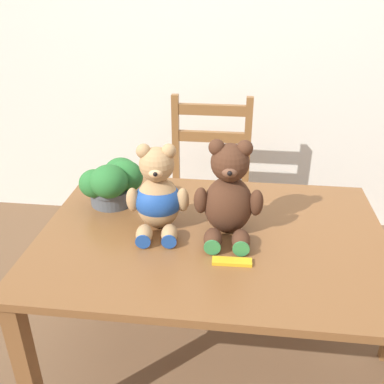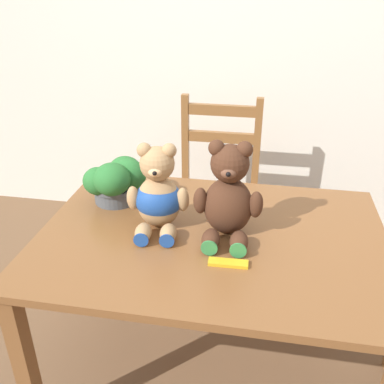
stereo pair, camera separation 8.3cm
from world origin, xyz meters
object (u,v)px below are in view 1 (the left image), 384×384
(wooden_chair_behind, at_px, (209,189))
(teddy_bear_right, at_px, (229,195))
(potted_plant, at_px, (112,182))
(teddy_bear_left, at_px, (158,196))
(chocolate_bar, at_px, (232,262))

(wooden_chair_behind, height_order, teddy_bear_right, teddy_bear_right)
(wooden_chair_behind, relative_size, potted_plant, 3.65)
(teddy_bear_left, distance_m, chocolate_bar, 0.37)
(wooden_chair_behind, bearing_deg, potted_plant, 61.31)
(wooden_chair_behind, xyz_separation_m, potted_plant, (-0.35, -0.65, 0.33))
(teddy_bear_left, relative_size, potted_plant, 1.27)
(teddy_bear_right, bearing_deg, wooden_chair_behind, -82.23)
(teddy_bear_left, xyz_separation_m, teddy_bear_right, (0.26, -0.00, 0.02))
(wooden_chair_behind, relative_size, teddy_bear_right, 2.66)
(potted_plant, bearing_deg, teddy_bear_left, -36.16)
(wooden_chair_behind, xyz_separation_m, teddy_bear_left, (-0.13, -0.81, 0.37))
(chocolate_bar, bearing_deg, wooden_chair_behind, 99.06)
(wooden_chair_behind, relative_size, teddy_bear_left, 2.87)
(wooden_chair_behind, xyz_separation_m, teddy_bear_right, (0.14, -0.82, 0.39))
(wooden_chair_behind, height_order, potted_plant, wooden_chair_behind)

